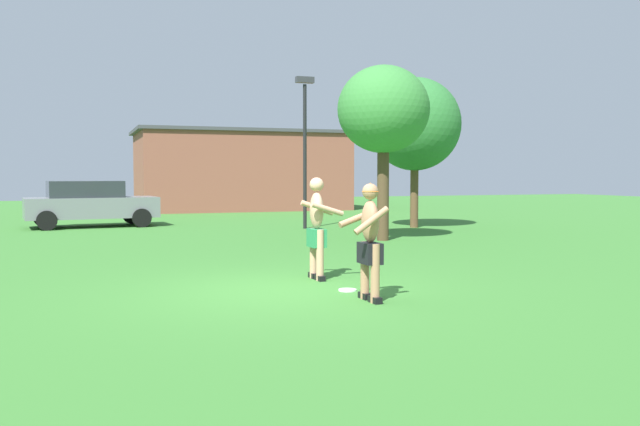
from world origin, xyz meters
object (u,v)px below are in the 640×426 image
(player_in_green, at_px, (317,225))
(lamp_post, at_px, (305,134))
(frisbee, at_px, (347,290))
(player_with_cap, at_px, (370,236))
(tree_left_field, at_px, (415,125))
(tree_behind_players, at_px, (383,111))
(car_gray_near_post, at_px, (90,203))

(player_in_green, distance_m, lamp_post, 11.02)
(player_in_green, xyz_separation_m, frisbee, (0.06, -1.24, -0.92))
(player_with_cap, height_order, lamp_post, lamp_post)
(tree_left_field, xyz_separation_m, tree_behind_players, (-2.87, -3.64, 0.05))
(player_with_cap, bearing_deg, lamp_post, 75.65)
(player_in_green, bearing_deg, car_gray_near_post, 104.61)
(player_in_green, height_order, tree_behind_players, tree_behind_players)
(frisbee, relative_size, lamp_post, 0.06)
(lamp_post, xyz_separation_m, tree_left_field, (3.61, -0.87, 0.35))
(player_with_cap, relative_size, tree_left_field, 0.33)
(lamp_post, xyz_separation_m, tree_behind_players, (0.74, -4.51, 0.40))
(car_gray_near_post, xyz_separation_m, lamp_post, (6.72, -3.12, 2.31))
(frisbee, bearing_deg, car_gray_near_post, 103.65)
(tree_behind_players, bearing_deg, tree_left_field, 51.71)
(player_in_green, xyz_separation_m, car_gray_near_post, (-3.50, 13.43, -0.11))
(player_in_green, distance_m, tree_left_field, 11.93)
(tree_behind_players, bearing_deg, lamp_post, 99.32)
(lamp_post, height_order, tree_left_field, tree_left_field)
(frisbee, distance_m, tree_left_field, 13.11)
(player_in_green, height_order, tree_left_field, tree_left_field)
(lamp_post, bearing_deg, frisbee, -105.31)
(frisbee, bearing_deg, tree_behind_players, 60.99)
(player_in_green, height_order, lamp_post, lamp_post)
(player_with_cap, xyz_separation_m, tree_left_field, (6.79, 11.55, 2.55))
(player_in_green, distance_m, frisbee, 1.54)
(tree_left_field, bearing_deg, player_in_green, -125.92)
(frisbee, xyz_separation_m, tree_left_field, (6.78, 10.68, 3.47))
(player_with_cap, relative_size, tree_behind_players, 0.36)
(tree_left_field, distance_m, tree_behind_players, 4.64)
(frisbee, relative_size, tree_left_field, 0.06)
(player_with_cap, xyz_separation_m, frisbee, (0.01, 0.87, -0.91))
(frisbee, bearing_deg, player_with_cap, -90.99)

